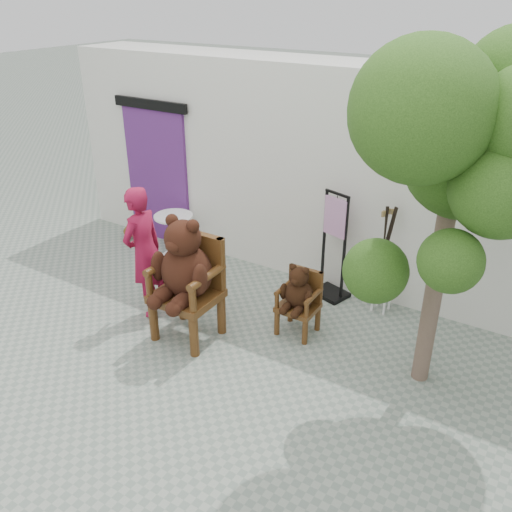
# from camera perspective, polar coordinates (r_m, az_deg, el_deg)

# --- Properties ---
(ground_plane) EXTENTS (60.00, 60.00, 0.00)m
(ground_plane) POSITION_cam_1_polar(r_m,az_deg,el_deg) (6.07, -3.92, -13.22)
(ground_plane) COLOR gray
(ground_plane) RESTS_ON ground
(back_wall) EXTENTS (9.00, 1.00, 3.00)m
(back_wall) POSITION_cam_1_polar(r_m,az_deg,el_deg) (7.75, 9.23, 8.44)
(back_wall) COLOR silver
(back_wall) RESTS_ON ground
(doorway) EXTENTS (1.40, 0.11, 2.33)m
(doorway) POSITION_cam_1_polar(r_m,az_deg,el_deg) (8.98, -10.34, 8.65)
(doorway) COLOR #552369
(doorway) RESTS_ON ground
(chair_big) EXTENTS (0.76, 0.83, 1.58)m
(chair_big) POSITION_cam_1_polar(r_m,az_deg,el_deg) (6.37, -7.41, -1.60)
(chair_big) COLOR #41240E
(chair_big) RESTS_ON ground
(chair_small) EXTENTS (0.46, 0.50, 0.93)m
(chair_small) POSITION_cam_1_polar(r_m,az_deg,el_deg) (6.57, 4.54, -4.04)
(chair_small) COLOR #41240E
(chair_small) RESTS_ON ground
(person) EXTENTS (0.41, 0.62, 1.69)m
(person) POSITION_cam_1_polar(r_m,az_deg,el_deg) (6.99, -11.51, 0.34)
(person) COLOR maroon
(person) RESTS_ON ground
(cafe_table) EXTENTS (0.60, 0.60, 0.70)m
(cafe_table) POSITION_cam_1_polar(r_m,az_deg,el_deg) (8.54, -8.58, 2.61)
(cafe_table) COLOR white
(cafe_table) RESTS_ON ground
(display_stand) EXTENTS (0.53, 0.47, 1.51)m
(display_stand) POSITION_cam_1_polar(r_m,az_deg,el_deg) (7.37, 8.10, -0.19)
(display_stand) COLOR black
(display_stand) RESTS_ON ground
(stool_bucket) EXTENTS (0.32, 0.32, 1.45)m
(stool_bucket) POSITION_cam_1_polar(r_m,az_deg,el_deg) (7.13, 13.41, -1.14)
(stool_bucket) COLOR white
(stool_bucket) RESTS_ON ground
(tree) EXTENTS (1.89, 2.22, 3.63)m
(tree) POSITION_cam_1_polar(r_m,az_deg,el_deg) (5.09, 22.88, 11.55)
(tree) COLOR brown
(tree) RESTS_ON ground
(potted_plant) EXTENTS (0.45, 0.41, 0.43)m
(potted_plant) POSITION_cam_1_polar(r_m,az_deg,el_deg) (9.42, -12.61, 3.10)
(potted_plant) COLOR #1B3B10
(potted_plant) RESTS_ON ground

